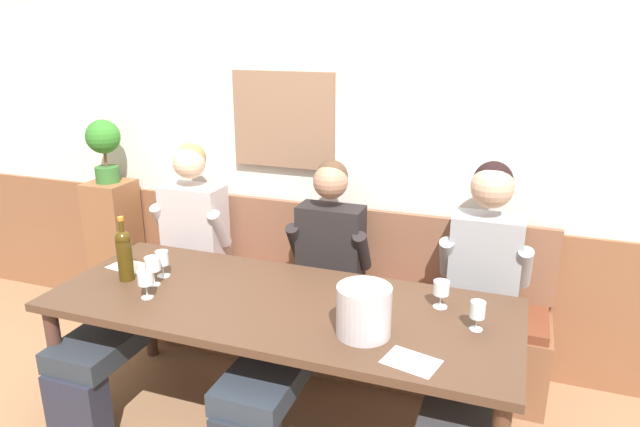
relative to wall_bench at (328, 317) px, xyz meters
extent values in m
cube|color=silver|center=(0.00, 0.26, 1.12)|extent=(6.80, 0.08, 2.80)
cube|color=#84614A|center=(-0.36, 0.20, 1.16)|extent=(0.65, 0.04, 0.58)
cube|color=brown|center=(0.00, 0.21, 0.17)|extent=(6.80, 0.03, 0.90)
cube|color=brown|center=(0.00, -0.02, -0.06)|extent=(2.55, 0.42, 0.44)
cube|color=brown|center=(0.00, -0.02, 0.18)|extent=(2.50, 0.39, 0.05)
cube|color=brown|center=(0.00, 0.17, 0.43)|extent=(2.55, 0.04, 0.45)
cube|color=#4B3122|center=(0.00, -0.71, 0.42)|extent=(2.25, 0.87, 0.04)
cylinder|color=#4E2E24|center=(-1.05, -1.08, 0.06)|extent=(0.07, 0.07, 0.68)
cylinder|color=#4F3225|center=(-1.05, -0.34, 0.06)|extent=(0.07, 0.07, 0.68)
cylinder|color=#453822|center=(1.05, -0.34, 0.06)|extent=(0.07, 0.07, 0.68)
cube|color=#262735|center=(-0.89, -1.15, -0.09)|extent=(0.29, 0.14, 0.38)
cube|color=#2B3139|center=(-0.89, -0.63, 0.15)|extent=(0.32, 1.14, 0.11)
cube|color=#BAACAC|center=(-0.89, -0.02, 0.48)|extent=(0.39, 0.22, 0.54)
sphere|color=beige|center=(-0.89, -0.03, 0.90)|extent=(0.20, 0.20, 0.20)
sphere|color=#987B4B|center=(-0.89, 0.00, 0.93)|extent=(0.18, 0.18, 0.18)
cylinder|color=#BAACAC|center=(-1.10, -0.06, 0.51)|extent=(0.08, 0.20, 0.27)
cylinder|color=#BAACAC|center=(-0.69, -0.06, 0.51)|extent=(0.08, 0.20, 0.27)
cube|color=#2C3540|center=(0.02, -0.63, 0.15)|extent=(0.32, 1.15, 0.11)
cube|color=black|center=(0.02, -0.02, 0.46)|extent=(0.38, 0.19, 0.51)
sphere|color=#A5755C|center=(0.02, -0.03, 0.87)|extent=(0.20, 0.20, 0.20)
sphere|color=#4F3726|center=(0.02, 0.00, 0.89)|extent=(0.18, 0.18, 0.18)
cylinder|color=black|center=(-0.18, -0.05, 0.48)|extent=(0.08, 0.20, 0.27)
cylinder|color=black|center=(0.22, -0.05, 0.48)|extent=(0.08, 0.20, 0.27)
cube|color=#353638|center=(0.89, -0.63, 0.15)|extent=(0.31, 1.14, 0.11)
cube|color=#929298|center=(0.89, -0.02, 0.48)|extent=(0.37, 0.21, 0.55)
sphere|color=tan|center=(0.89, -0.03, 0.91)|extent=(0.22, 0.22, 0.22)
sphere|color=black|center=(0.89, 0.00, 0.94)|extent=(0.20, 0.20, 0.20)
cylinder|color=#929298|center=(0.70, -0.06, 0.51)|extent=(0.08, 0.20, 0.27)
cylinder|color=#929298|center=(1.09, -0.06, 0.51)|extent=(0.08, 0.20, 0.27)
cylinder|color=#BBB1B8|center=(0.46, -0.87, 0.55)|extent=(0.23, 0.23, 0.22)
cylinder|color=#3F2D0B|center=(-0.84, -0.75, 0.55)|extent=(0.08, 0.08, 0.21)
sphere|color=#3F2D0B|center=(-0.84, -0.75, 0.67)|extent=(0.08, 0.08, 0.08)
cylinder|color=#3F2D0B|center=(-0.84, -0.75, 0.72)|extent=(0.03, 0.03, 0.08)
cylinder|color=orange|center=(-0.84, -0.75, 0.77)|extent=(0.03, 0.03, 0.02)
cylinder|color=silver|center=(-0.69, -0.65, 0.44)|extent=(0.07, 0.07, 0.00)
cylinder|color=silver|center=(-0.69, -0.65, 0.48)|extent=(0.01, 0.01, 0.06)
cylinder|color=silver|center=(-0.69, -0.65, 0.55)|extent=(0.07, 0.07, 0.07)
cylinder|color=#EFD683|center=(-0.69, -0.65, 0.52)|extent=(0.06, 0.06, 0.03)
cylinder|color=silver|center=(-0.67, -0.76, 0.44)|extent=(0.06, 0.06, 0.00)
cylinder|color=silver|center=(-0.67, -0.76, 0.49)|extent=(0.01, 0.01, 0.08)
cylinder|color=silver|center=(-0.67, -0.76, 0.56)|extent=(0.08, 0.08, 0.07)
cylinder|color=silver|center=(0.91, -0.67, 0.44)|extent=(0.06, 0.06, 0.00)
cylinder|color=silver|center=(0.91, -0.67, 0.47)|extent=(0.01, 0.01, 0.06)
cylinder|color=silver|center=(0.91, -0.67, 0.54)|extent=(0.07, 0.07, 0.07)
cylinder|color=#E0DC79|center=(0.91, -0.67, 0.51)|extent=(0.06, 0.06, 0.02)
cylinder|color=silver|center=(-0.62, -0.90, 0.44)|extent=(0.06, 0.06, 0.00)
cylinder|color=silver|center=(-0.62, -0.90, 0.48)|extent=(0.01, 0.01, 0.07)
cylinder|color=silver|center=(-0.62, -0.90, 0.55)|extent=(0.08, 0.08, 0.06)
cylinder|color=#E8D878|center=(-0.62, -0.90, 0.52)|extent=(0.07, 0.07, 0.02)
cylinder|color=silver|center=(0.73, -0.51, 0.44)|extent=(0.07, 0.07, 0.00)
cylinder|color=silver|center=(0.73, -0.51, 0.48)|extent=(0.01, 0.01, 0.06)
cylinder|color=silver|center=(0.73, -0.51, 0.54)|extent=(0.08, 0.08, 0.07)
cylinder|color=#E7E183|center=(0.73, -0.51, 0.52)|extent=(0.07, 0.07, 0.02)
cube|color=white|center=(0.70, -1.01, 0.44)|extent=(0.24, 0.20, 0.00)
cube|color=white|center=(-0.94, -0.61, 0.44)|extent=(0.23, 0.18, 0.00)
cube|color=brown|center=(-1.57, 0.03, 0.21)|extent=(0.28, 0.28, 0.99)
cylinder|color=#32672C|center=(-1.57, 0.03, 0.76)|extent=(0.15, 0.15, 0.11)
cylinder|color=brown|center=(-1.57, 0.03, 0.87)|extent=(0.02, 0.02, 0.11)
sphere|color=#307526|center=(-1.57, 0.03, 1.01)|extent=(0.22, 0.22, 0.22)
camera|label=1|loc=(1.03, -2.96, 1.68)|focal=32.06mm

